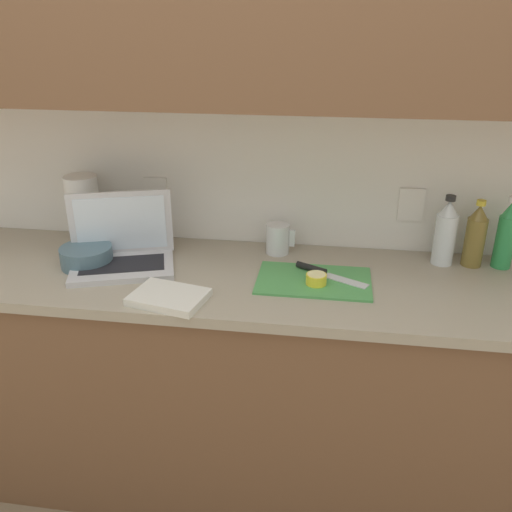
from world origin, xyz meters
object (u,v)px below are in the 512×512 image
laptop (122,249)px  measuring_cup (278,239)px  cutting_board (314,281)px  bottle_oil_tall (475,236)px  paper_towel_roll (84,210)px  lemon_half_cut (316,279)px  bottle_green_soda (445,233)px  bottle_water_clear (506,236)px  knife (319,271)px  bowl_white (86,256)px

laptop → measuring_cup: bearing=1.1°
cutting_board → bottle_oil_tall: bottle_oil_tall is taller
measuring_cup → paper_towel_roll: paper_towel_roll is taller
laptop → paper_towel_roll: 0.29m
lemon_half_cut → bottle_green_soda: (0.43, 0.24, 0.09)m
laptop → bottle_water_clear: bearing=-10.3°
bottle_water_clear → measuring_cup: 0.78m
knife → bottle_green_soda: 0.46m
lemon_half_cut → bowl_white: (-0.80, 0.04, 0.01)m
lemon_half_cut → knife: bearing=85.1°
laptop → bottle_water_clear: 1.31m
lemon_half_cut → bottle_oil_tall: 0.59m
knife → bottle_oil_tall: bearing=44.9°
laptop → knife: (0.68, 0.01, -0.04)m
bottle_green_soda → bottle_water_clear: size_ratio=0.98×
knife → bowl_white: bearing=-149.7°
laptop → lemon_half_cut: bearing=-23.6°
bottle_water_clear → paper_towel_roll: (-1.51, 0.01, 0.01)m
cutting_board → knife: bearing=72.8°
bottle_oil_tall → paper_towel_roll: 1.41m
cutting_board → bottle_oil_tall: 0.59m
bowl_white → laptop: bearing=12.6°
laptop → knife: 0.68m
bottle_oil_tall → measuring_cup: bearing=179.5°
lemon_half_cut → bottle_green_soda: bottle_green_soda is taller
bowl_white → cutting_board: bearing=-0.8°
laptop → bottle_green_soda: 1.12m
cutting_board → measuring_cup: bearing=123.2°
bottle_water_clear → measuring_cup: bearing=179.5°
lemon_half_cut → bowl_white: size_ratio=0.38×
bowl_white → bottle_green_soda: bearing=9.4°
knife → bowl_white: size_ratio=1.38×
cutting_board → bottle_water_clear: size_ratio=1.47×
cutting_board → laptop: bearing=176.8°
bowl_white → bottle_water_clear: bearing=8.1°
laptop → knife: bearing=-17.0°
bottle_water_clear → cutting_board: bearing=-161.5°
lemon_half_cut → paper_towel_roll: 0.93m
knife → measuring_cup: 0.24m
lemon_half_cut → bottle_oil_tall: bearing=24.6°
laptop → bottle_green_soda: bearing=-8.9°
cutting_board → bowl_white: bowl_white is taller
cutting_board → paper_towel_roll: bearing=166.1°
paper_towel_roll → bowl_white: bearing=-66.5°
bottle_green_soda → measuring_cup: bottle_green_soda is taller
knife → lemon_half_cut: lemon_half_cut is taller
bottle_oil_tall → bowl_white: size_ratio=1.33×
measuring_cup → bowl_white: size_ratio=0.62×
paper_towel_roll → bottle_water_clear: bearing=-0.2°
bottle_green_soda → bottle_water_clear: bottle_water_clear is taller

